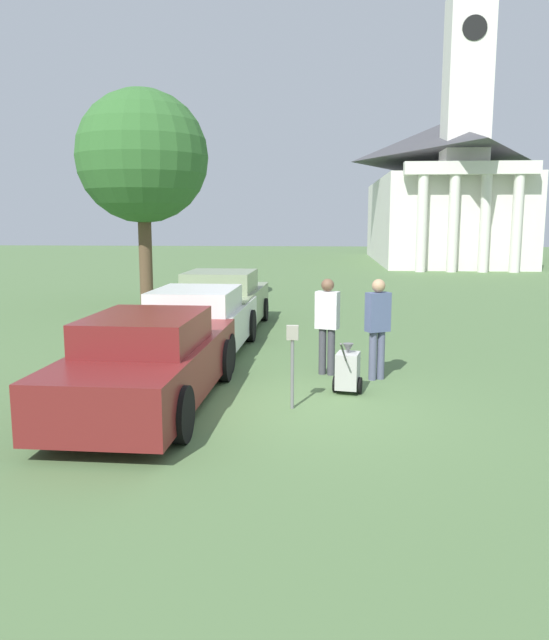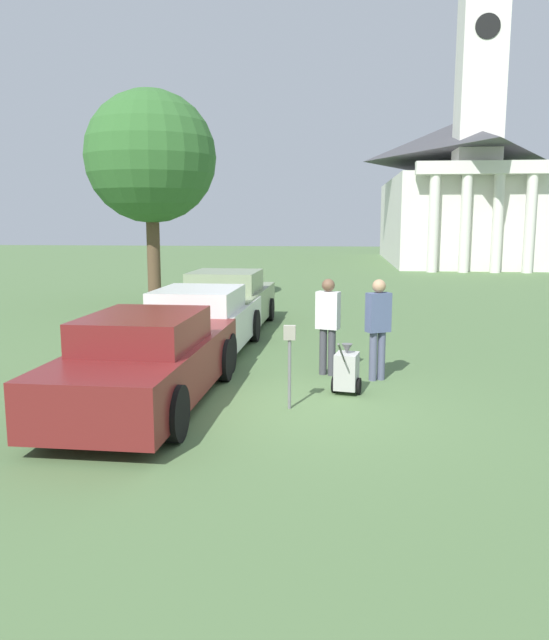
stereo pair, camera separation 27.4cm
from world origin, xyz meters
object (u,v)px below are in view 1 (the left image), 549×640
at_px(parking_meter, 292,351).
at_px(equipment_cart, 348,370).
at_px(parked_car_sage, 222,302).
at_px(person_supervisor, 378,322).
at_px(parked_car_white, 198,323).
at_px(church, 441,186).
at_px(person_worker, 327,320).
at_px(parked_car_maroon, 150,362).

xyz_separation_m(parking_meter, equipment_cart, (0.88, 0.94, -0.52)).
bearing_deg(parked_car_sage, person_supervisor, -52.75).
distance_m(parked_car_white, parked_car_sage, 3.20).
height_order(parked_car_white, church, church).
bearing_deg(person_worker, church, -84.95).
distance_m(person_worker, equipment_cart, 1.44).
bearing_deg(parked_car_maroon, parked_car_sage, 91.31).
height_order(parking_meter, equipment_cart, parking_meter).
relative_size(parked_car_maroon, parked_car_white, 1.00).
xyz_separation_m(person_worker, equipment_cart, (0.34, -1.24, -0.65)).
bearing_deg(parked_car_white, parking_meter, -57.96).
distance_m(equipment_cart, church, 35.02).
relative_size(person_worker, equipment_cart, 1.80).
height_order(parked_car_sage, church, church).
xyz_separation_m(parking_meter, church, (8.45, 34.80, 4.22)).
height_order(parked_car_maroon, church, church).
bearing_deg(church, equipment_cart, -102.61).
bearing_deg(church, parked_car_maroon, -107.01).
bearing_deg(equipment_cart, parked_car_sage, 128.35).
distance_m(parked_car_white, church, 33.17).
xyz_separation_m(parked_car_white, person_supervisor, (3.64, -1.82, 0.36)).
bearing_deg(church, parked_car_sage, -110.90).
relative_size(parked_car_white, parked_car_sage, 1.06).
bearing_deg(parked_car_white, parked_car_sage, 91.31).
bearing_deg(parking_meter, parked_car_sage, 107.68).
bearing_deg(parked_car_sage, parking_meter, -71.00).
height_order(parked_car_sage, person_supervisor, person_supervisor).
distance_m(parked_car_maroon, parking_meter, 2.21).
distance_m(person_supervisor, equipment_cart, 1.28).
xyz_separation_m(parked_car_white, parking_meter, (2.20, -3.71, 0.22)).
xyz_separation_m(parked_car_maroon, person_supervisor, (3.64, 1.91, 0.36)).
height_order(person_worker, equipment_cart, person_worker).
height_order(equipment_cart, church, church).
height_order(parked_car_white, equipment_cart, parked_car_white).
relative_size(parking_meter, church, 0.06).
bearing_deg(person_supervisor, equipment_cart, 31.96).
distance_m(parked_car_white, parking_meter, 4.32).
relative_size(person_supervisor, equipment_cart, 1.82).
bearing_deg(parked_car_maroon, person_worker, 40.22).
height_order(parking_meter, person_supervisor, person_supervisor).
xyz_separation_m(parked_car_maroon, equipment_cart, (3.08, 0.97, -0.31)).
bearing_deg(person_worker, parked_car_maroon, 57.60).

